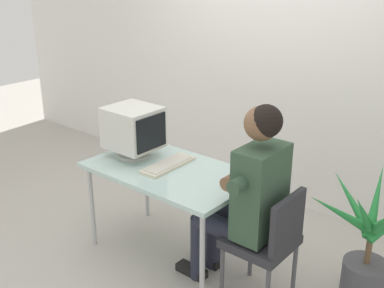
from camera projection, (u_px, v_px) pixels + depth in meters
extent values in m
plane|color=#B2ADA3|center=(171.00, 252.00, 3.77)|extent=(12.00, 12.00, 0.00)
cube|color=silver|center=(304.00, 43.00, 4.06)|extent=(8.00, 0.10, 3.00)
cylinder|color=#B7B7BC|center=(92.00, 206.00, 3.76)|extent=(0.04, 0.04, 0.69)
cylinder|color=#B7B7BC|center=(202.00, 259.00, 3.10)|extent=(0.04, 0.04, 0.69)
cylinder|color=#B7B7BC|center=(146.00, 181.00, 4.20)|extent=(0.04, 0.04, 0.69)
cylinder|color=#B7B7BC|center=(253.00, 222.00, 3.54)|extent=(0.04, 0.04, 0.69)
cube|color=silver|center=(169.00, 171.00, 3.52)|extent=(1.23, 0.73, 0.03)
cylinder|color=silver|center=(134.00, 155.00, 3.74)|extent=(0.25, 0.25, 0.02)
cylinder|color=silver|center=(134.00, 150.00, 3.73)|extent=(0.06, 0.06, 0.06)
cube|color=silver|center=(133.00, 127.00, 3.66)|extent=(0.38, 0.35, 0.32)
cube|color=black|center=(151.00, 133.00, 3.54)|extent=(0.01, 0.30, 0.26)
cube|color=beige|center=(168.00, 165.00, 3.55)|extent=(0.17, 0.46, 0.02)
cube|color=beige|center=(168.00, 163.00, 3.54)|extent=(0.15, 0.42, 0.01)
cylinder|color=#4C4C51|center=(222.00, 274.00, 3.17)|extent=(0.03, 0.03, 0.41)
cylinder|color=#4C4C51|center=(251.00, 251.00, 3.42)|extent=(0.03, 0.03, 0.41)
cylinder|color=#4C4C51|center=(294.00, 269.00, 3.22)|extent=(0.03, 0.03, 0.41)
cube|color=#2D2D33|center=(260.00, 241.00, 3.11)|extent=(0.41, 0.41, 0.06)
cube|color=#2D2D33|center=(288.00, 223.00, 2.93)|extent=(0.04, 0.37, 0.35)
cube|color=#334C38|center=(260.00, 192.00, 3.00)|extent=(0.22, 0.37, 0.61)
sphere|color=brown|center=(261.00, 123.00, 2.85)|extent=(0.21, 0.21, 0.21)
sphere|color=black|center=(266.00, 121.00, 2.82)|extent=(0.20, 0.20, 0.20)
cylinder|color=#262838|center=(223.00, 228.00, 3.17)|extent=(0.43, 0.14, 0.14)
cylinder|color=#262838|center=(239.00, 218.00, 3.30)|extent=(0.43, 0.14, 0.14)
cylinder|color=#262838|center=(198.00, 248.00, 3.38)|extent=(0.11, 0.11, 0.49)
cylinder|color=#262838|center=(213.00, 238.00, 3.51)|extent=(0.11, 0.11, 0.49)
cube|color=black|center=(192.00, 270.00, 3.50)|extent=(0.24, 0.09, 0.06)
cube|color=black|center=(207.00, 259.00, 3.63)|extent=(0.24, 0.09, 0.06)
cylinder|color=#334C38|center=(239.00, 184.00, 2.81)|extent=(0.09, 0.14, 0.09)
cylinder|color=#334C38|center=(276.00, 162.00, 3.12)|extent=(0.09, 0.14, 0.09)
cylinder|color=brown|center=(242.00, 175.00, 3.05)|extent=(0.09, 0.37, 0.09)
cylinder|color=#4C4C51|center=(364.00, 280.00, 3.22)|extent=(0.30, 0.30, 0.27)
cylinder|color=brown|center=(369.00, 247.00, 3.13)|extent=(0.04, 0.04, 0.25)
cone|color=#27873E|center=(376.00, 201.00, 3.17)|extent=(0.18, 0.44, 0.43)
cone|color=#27873E|center=(353.00, 204.00, 3.20)|extent=(0.47, 0.30, 0.36)
cone|color=#27873E|center=(344.00, 215.00, 3.06)|extent=(0.43, 0.36, 0.37)
cone|color=#27873E|center=(365.00, 217.00, 2.93)|extent=(0.10, 0.42, 0.45)
cone|color=#27873E|center=(381.00, 224.00, 2.88)|extent=(0.27, 0.41, 0.44)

